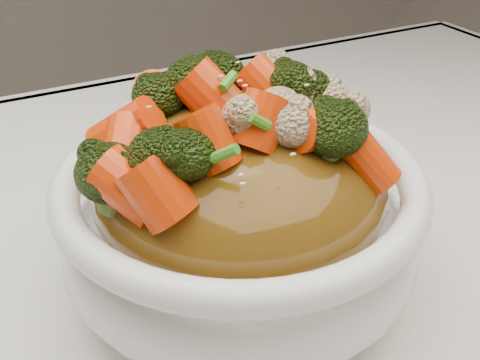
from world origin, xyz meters
TOP-DOWN VIEW (x-y plane):
  - tablecloth at (0.00, 0.00)m, footprint 1.20×0.80m
  - bowl at (0.02, -0.00)m, footprint 0.29×0.29m
  - sauce_base at (0.02, -0.00)m, footprint 0.23×0.23m
  - carrots at (0.02, -0.00)m, footprint 0.23×0.23m
  - broccoli at (0.02, -0.00)m, footprint 0.23×0.23m
  - cauliflower at (0.02, -0.00)m, footprint 0.23×0.23m
  - scallions at (0.02, -0.00)m, footprint 0.17×0.17m
  - sesame_seeds at (0.02, -0.00)m, footprint 0.21×0.21m

SIDE VIEW (x-z plane):
  - tablecloth at x=0.00m, z-range 0.71..0.75m
  - bowl at x=0.02m, z-range 0.75..0.84m
  - sauce_base at x=0.02m, z-range 0.78..0.88m
  - cauliflower at x=0.02m, z-range 0.87..0.91m
  - broccoli at x=0.02m, z-range 0.87..0.92m
  - carrots at x=0.02m, z-range 0.87..0.92m
  - scallions at x=0.02m, z-range 0.89..0.91m
  - sesame_seeds at x=0.02m, z-range 0.89..0.90m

